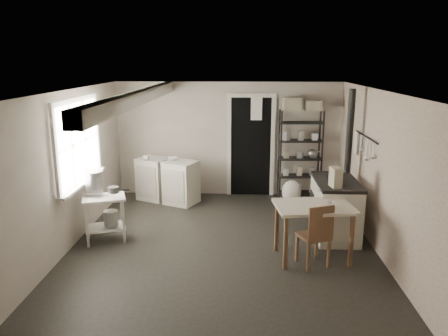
{
  "coord_description": "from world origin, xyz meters",
  "views": [
    {
      "loc": [
        0.28,
        -6.2,
        2.72
      ],
      "look_at": [
        0.0,
        0.3,
        1.1
      ],
      "focal_mm": 35.0,
      "sensor_mm": 36.0,
      "label": 1
    }
  ],
  "objects_px": {
    "base_cabinets": "(168,178)",
    "flour_sack": "(292,191)",
    "shelf_rack": "(300,152)",
    "work_table": "(313,233)",
    "chair": "(314,231)",
    "stockpot": "(94,181)",
    "prep_table": "(105,216)",
    "stove": "(335,209)"
  },
  "relations": [
    {
      "from": "flour_sack",
      "to": "chair",
      "type": "bearing_deg",
      "value": -89.99
    },
    {
      "from": "stove",
      "to": "work_table",
      "type": "distance_m",
      "value": 0.99
    },
    {
      "from": "shelf_rack",
      "to": "chair",
      "type": "bearing_deg",
      "value": -96.02
    },
    {
      "from": "prep_table",
      "to": "stockpot",
      "type": "bearing_deg",
      "value": 158.49
    },
    {
      "from": "prep_table",
      "to": "stove",
      "type": "height_order",
      "value": "stove"
    },
    {
      "from": "shelf_rack",
      "to": "flour_sack",
      "type": "xyz_separation_m",
      "value": [
        -0.17,
        -0.3,
        -0.71
      ]
    },
    {
      "from": "stockpot",
      "to": "chair",
      "type": "height_order",
      "value": "stockpot"
    },
    {
      "from": "prep_table",
      "to": "stove",
      "type": "distance_m",
      "value": 3.57
    },
    {
      "from": "work_table",
      "to": "prep_table",
      "type": "bearing_deg",
      "value": 170.94
    },
    {
      "from": "shelf_rack",
      "to": "chair",
      "type": "distance_m",
      "value": 2.99
    },
    {
      "from": "stockpot",
      "to": "base_cabinets",
      "type": "height_order",
      "value": "stockpot"
    },
    {
      "from": "prep_table",
      "to": "shelf_rack",
      "type": "bearing_deg",
      "value": 35.1
    },
    {
      "from": "base_cabinets",
      "to": "chair",
      "type": "bearing_deg",
      "value": -22.98
    },
    {
      "from": "chair",
      "to": "stockpot",
      "type": "bearing_deg",
      "value": 145.44
    },
    {
      "from": "work_table",
      "to": "flour_sack",
      "type": "relative_size",
      "value": 2.3
    },
    {
      "from": "prep_table",
      "to": "flour_sack",
      "type": "bearing_deg",
      "value": 32.8
    },
    {
      "from": "base_cabinets",
      "to": "shelf_rack",
      "type": "distance_m",
      "value": 2.66
    },
    {
      "from": "base_cabinets",
      "to": "stove",
      "type": "bearing_deg",
      "value": -4.24
    },
    {
      "from": "prep_table",
      "to": "flour_sack",
      "type": "distance_m",
      "value": 3.64
    },
    {
      "from": "shelf_rack",
      "to": "flour_sack",
      "type": "height_order",
      "value": "shelf_rack"
    },
    {
      "from": "prep_table",
      "to": "flour_sack",
      "type": "relative_size",
      "value": 1.57
    },
    {
      "from": "base_cabinets",
      "to": "work_table",
      "type": "relative_size",
      "value": 1.22
    },
    {
      "from": "prep_table",
      "to": "shelf_rack",
      "type": "relative_size",
      "value": 0.4
    },
    {
      "from": "base_cabinets",
      "to": "work_table",
      "type": "bearing_deg",
      "value": -20.69
    },
    {
      "from": "stockpot",
      "to": "prep_table",
      "type": "bearing_deg",
      "value": -21.51
    },
    {
      "from": "stove",
      "to": "base_cabinets",
      "type": "bearing_deg",
      "value": 151.1
    },
    {
      "from": "base_cabinets",
      "to": "stove",
      "type": "height_order",
      "value": "stove"
    },
    {
      "from": "base_cabinets",
      "to": "stockpot",
      "type": "bearing_deg",
      "value": -87.09
    },
    {
      "from": "stove",
      "to": "chair",
      "type": "distance_m",
      "value": 1.16
    },
    {
      "from": "work_table",
      "to": "flour_sack",
      "type": "height_order",
      "value": "work_table"
    },
    {
      "from": "stove",
      "to": "flour_sack",
      "type": "distance_m",
      "value": 1.68
    },
    {
      "from": "work_table",
      "to": "chair",
      "type": "bearing_deg",
      "value": -95.91
    },
    {
      "from": "prep_table",
      "to": "stockpot",
      "type": "height_order",
      "value": "stockpot"
    },
    {
      "from": "stove",
      "to": "work_table",
      "type": "height_order",
      "value": "stove"
    },
    {
      "from": "prep_table",
      "to": "flour_sack",
      "type": "xyz_separation_m",
      "value": [
        3.05,
        1.97,
        -0.16
      ]
    },
    {
      "from": "base_cabinets",
      "to": "chair",
      "type": "relative_size",
      "value": 1.43
    },
    {
      "from": "base_cabinets",
      "to": "flour_sack",
      "type": "bearing_deg",
      "value": 24.09
    },
    {
      "from": "shelf_rack",
      "to": "stove",
      "type": "xyz_separation_m",
      "value": [
        0.33,
        -1.89,
        -0.51
      ]
    },
    {
      "from": "base_cabinets",
      "to": "stove",
      "type": "distance_m",
      "value": 3.35
    },
    {
      "from": "prep_table",
      "to": "stockpot",
      "type": "xyz_separation_m",
      "value": [
        -0.15,
        0.06,
        0.54
      ]
    },
    {
      "from": "stockpot",
      "to": "chair",
      "type": "bearing_deg",
      "value": -12.94
    },
    {
      "from": "shelf_rack",
      "to": "work_table",
      "type": "xyz_separation_m",
      "value": [
        -0.15,
        -2.76,
        -0.57
      ]
    }
  ]
}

